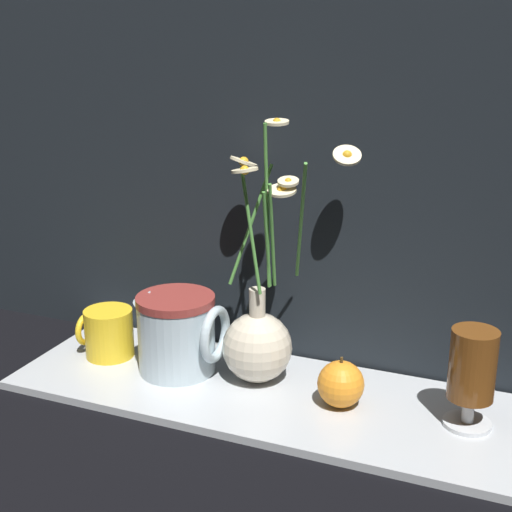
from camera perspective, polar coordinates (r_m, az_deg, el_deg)
name	(u,v)px	position (r m, az deg, el deg)	size (l,w,h in m)	color
ground_plane	(259,396)	(1.08, 0.21, -11.16)	(6.00, 6.00, 0.00)	black
shelf	(259,393)	(1.08, 0.21, -10.88)	(0.74, 0.26, 0.01)	#B2B7BC
backdrop_wall	(297,8)	(1.08, 3.27, 19.20)	(1.24, 0.02, 1.10)	black
vase_with_flowers	(258,337)	(1.07, 0.18, -6.53)	(0.21, 0.14, 0.39)	beige
yellow_mug	(108,333)	(1.19, -11.77, -6.03)	(0.09, 0.08, 0.08)	yellow
ceramic_pitcher	(178,330)	(1.11, -6.26, -5.93)	(0.15, 0.12, 0.13)	silver
tea_glass	(472,369)	(0.99, 16.91, -8.67)	(0.06, 0.06, 0.14)	silver
orange_fruit	(341,384)	(1.02, 6.80, -10.12)	(0.07, 0.07, 0.07)	orange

